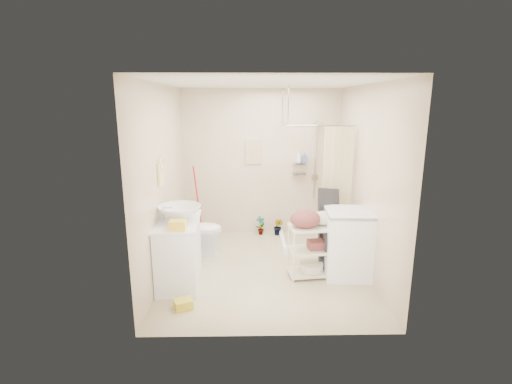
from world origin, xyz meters
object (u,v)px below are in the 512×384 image
vanity (179,252)px  laundry_rack (312,246)px  washing_machine (348,243)px  toilet (198,230)px

vanity → laundry_rack: 1.80m
washing_machine → laundry_rack: (-0.50, -0.04, -0.03)m
laundry_rack → washing_machine: bearing=-2.4°
washing_machine → laundry_rack: 0.51m
toilet → laundry_rack: laundry_rack is taller
toilet → washing_machine: size_ratio=0.83×
vanity → toilet: size_ratio=1.28×
vanity → washing_machine: size_ratio=1.06×
toilet → washing_machine: washing_machine is taller
toilet → washing_machine: (2.18, -0.80, 0.08)m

